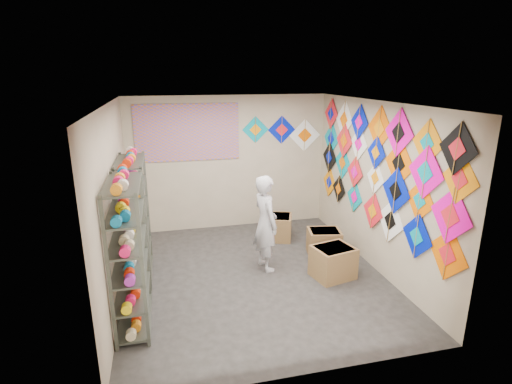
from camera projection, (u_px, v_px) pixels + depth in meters
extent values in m
plane|color=#292724|center=(254.00, 276.00, 6.37)|extent=(4.50, 4.50, 0.00)
plane|color=#B8A88D|center=(229.00, 163.00, 8.08)|extent=(4.00, 0.00, 4.00)
plane|color=#B8A88D|center=(307.00, 260.00, 3.89)|extent=(4.00, 0.00, 4.00)
plane|color=#B8A88D|center=(114.00, 205.00, 5.54)|extent=(0.00, 4.50, 4.50)
plane|color=#B8A88D|center=(375.00, 186.00, 6.43)|extent=(0.00, 4.50, 4.50)
plane|color=gray|center=(254.00, 103.00, 5.60)|extent=(4.50, 4.50, 0.00)
cube|color=#4C5147|center=(129.00, 255.00, 4.91)|extent=(0.40, 1.10, 1.90)
cube|color=#4C5147|center=(135.00, 219.00, 6.12)|extent=(0.40, 1.10, 1.90)
cylinder|color=#FF1661|center=(126.00, 266.00, 4.43)|extent=(0.12, 0.10, 0.12)
cylinder|color=orange|center=(127.00, 258.00, 4.61)|extent=(0.12, 0.10, 0.12)
cylinder|color=yellow|center=(128.00, 251.00, 4.79)|extent=(0.12, 0.10, 0.12)
cylinder|color=white|center=(129.00, 245.00, 4.97)|extent=(0.12, 0.10, 0.12)
cylinder|color=red|center=(130.00, 239.00, 5.15)|extent=(0.12, 0.10, 0.12)
cylinder|color=purple|center=(131.00, 233.00, 5.33)|extent=(0.12, 0.10, 0.12)
cylinder|color=beige|center=(132.00, 224.00, 5.65)|extent=(0.12, 0.10, 0.12)
cylinder|color=#0F72A4|center=(133.00, 220.00, 5.83)|extent=(0.12, 0.10, 0.12)
cylinder|color=#FF1661|center=(134.00, 215.00, 6.00)|extent=(0.12, 0.10, 0.12)
cylinder|color=orange|center=(135.00, 211.00, 6.18)|extent=(0.12, 0.10, 0.12)
cylinder|color=yellow|center=(135.00, 207.00, 6.36)|extent=(0.12, 0.10, 0.12)
cylinder|color=white|center=(136.00, 204.00, 6.54)|extent=(0.12, 0.10, 0.12)
cube|color=#F36500|center=(448.00, 254.00, 4.83)|extent=(0.03, 0.69, 0.69)
cube|color=#0015BA|center=(417.00, 236.00, 5.38)|extent=(0.01, 0.65, 0.65)
cube|color=white|center=(390.00, 221.00, 6.02)|extent=(0.04, 0.70, 0.70)
cube|color=red|center=(373.00, 211.00, 6.49)|extent=(0.03, 0.60, 0.60)
cube|color=#0192A5|center=(354.00, 197.00, 7.12)|extent=(0.03, 0.56, 0.56)
cube|color=black|center=(339.00, 189.00, 7.70)|extent=(0.02, 0.54, 0.54)
cube|color=orange|center=(329.00, 182.00, 8.16)|extent=(0.04, 0.60, 0.60)
cube|color=#FF00B0|center=(451.00, 216.00, 4.71)|extent=(0.04, 0.72, 0.72)
cube|color=#F36500|center=(420.00, 200.00, 5.29)|extent=(0.03, 0.60, 0.60)
cube|color=#0015BA|center=(396.00, 191.00, 5.80)|extent=(0.01, 0.71, 0.71)
cube|color=white|center=(375.00, 178.00, 6.37)|extent=(0.03, 0.53, 0.53)
cube|color=red|center=(355.00, 172.00, 7.01)|extent=(0.02, 0.56, 0.56)
cube|color=#0192A5|center=(343.00, 163.00, 7.50)|extent=(0.01, 0.64, 0.64)
cube|color=black|center=(329.00, 157.00, 8.03)|extent=(0.01, 0.63, 0.63)
cube|color=orange|center=(460.00, 179.00, 4.55)|extent=(0.03, 0.59, 0.59)
cube|color=#FF00B0|center=(426.00, 172.00, 5.11)|extent=(0.01, 0.72, 0.72)
cube|color=#F36500|center=(399.00, 164.00, 5.71)|extent=(0.01, 0.72, 0.72)
cube|color=#0015BA|center=(376.00, 153.00, 6.26)|extent=(0.02, 0.54, 0.54)
cube|color=white|center=(359.00, 144.00, 6.83)|extent=(0.02, 0.60, 0.60)
cube|color=red|center=(344.00, 141.00, 7.33)|extent=(0.02, 0.64, 0.64)
cube|color=#0192A5|center=(331.00, 139.00, 7.93)|extent=(0.03, 0.67, 0.67)
cube|color=black|center=(458.00, 149.00, 4.53)|extent=(0.04, 0.63, 0.63)
cube|color=orange|center=(427.00, 143.00, 5.07)|extent=(0.01, 0.62, 0.62)
cube|color=#FF00B0|center=(399.00, 133.00, 5.63)|extent=(0.02, 0.70, 0.70)
cube|color=#F36500|center=(380.00, 128.00, 6.15)|extent=(0.02, 0.71, 0.71)
cube|color=#0015BA|center=(359.00, 122.00, 6.73)|extent=(0.03, 0.60, 0.60)
cube|color=white|center=(344.00, 120.00, 7.31)|extent=(0.04, 0.69, 0.69)
cube|color=red|center=(331.00, 114.00, 7.81)|extent=(0.02, 0.60, 0.60)
cube|color=#0192A5|center=(255.00, 130.00, 8.00)|extent=(0.54, 0.02, 0.54)
cube|color=#0015BA|center=(282.00, 130.00, 8.13)|extent=(0.58, 0.02, 0.58)
cube|color=white|center=(305.00, 135.00, 8.28)|extent=(0.67, 0.02, 0.67)
cube|color=#6E53B4|center=(188.00, 133.00, 7.70)|extent=(2.00, 0.01, 1.10)
imported|color=silver|center=(266.00, 223.00, 6.41)|extent=(0.73, 0.61, 1.58)
cube|color=olive|center=(333.00, 262.00, 6.27)|extent=(0.70, 0.63, 0.50)
cube|color=olive|center=(324.00, 242.00, 7.06)|extent=(0.63, 0.55, 0.46)
cube|color=olive|center=(279.00, 227.00, 7.74)|extent=(0.64, 0.67, 0.47)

